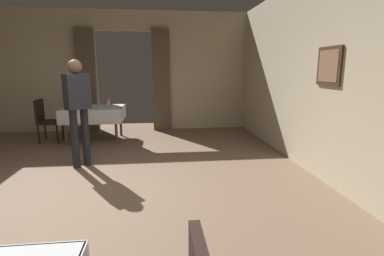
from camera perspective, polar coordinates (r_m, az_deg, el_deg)
The scene contains 9 objects.
ground at distance 4.01m, azimuth -18.41°, elevation -12.38°, with size 10.08×10.08×0.00m, color #7A604C.
wall_right at distance 4.30m, azimuth 27.23°, elevation 9.15°, with size 0.16×8.40×3.00m.
wall_back at distance 7.81m, azimuth -12.91°, elevation 10.69°, with size 6.40×0.27×3.00m.
dining_table_mid at distance 6.84m, azimuth -18.49°, elevation 3.06°, with size 1.27×1.04×0.75m.
chair_mid_left at distance 7.13m, azimuth -26.51°, elevation 1.65°, with size 0.44×0.44×0.93m.
flower_vase_mid at distance 6.87m, azimuth -15.90°, elevation 4.96°, with size 0.07×0.07×0.20m.
plate_mid_b at distance 6.88m, azimuth -20.70°, elevation 3.83°, with size 0.19×0.19×0.01m, color white.
glass_mid_c at distance 6.67m, azimuth -22.08°, elevation 3.83°, with size 0.07×0.07×0.08m, color silver.
person_waiter_by_doorway at distance 4.99m, azimuth -21.30°, elevation 4.28°, with size 0.42×0.40×1.72m.
Camera 1 is at (0.83, -3.59, 1.58)m, focal length 27.48 mm.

